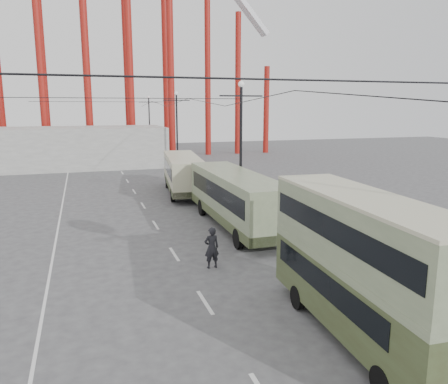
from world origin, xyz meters
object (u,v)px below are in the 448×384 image
object	(u,v)px
single_decker_cream	(183,172)
single_decker_green	(236,197)
double_decker_bus	(362,261)
pedestrian	(212,248)

from	to	relation	value
single_decker_cream	single_decker_green	bearing A→B (deg)	-79.62
double_decker_bus	single_decker_cream	distance (m)	26.03
double_decker_bus	single_decker_green	world-z (taller)	double_decker_bus
single_decker_green	pedestrian	size ratio (longest dim) A/B	6.13
single_decker_cream	pedestrian	xyz separation A→B (m)	(-2.76, -18.33, -0.86)
double_decker_bus	pedestrian	size ratio (longest dim) A/B	4.55
double_decker_bus	single_decker_cream	size ratio (longest dim) A/B	0.84
double_decker_bus	single_decker_cream	world-z (taller)	double_decker_bus
double_decker_bus	single_decker_green	bearing A→B (deg)	90.35
double_decker_bus	pedestrian	world-z (taller)	double_decker_bus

